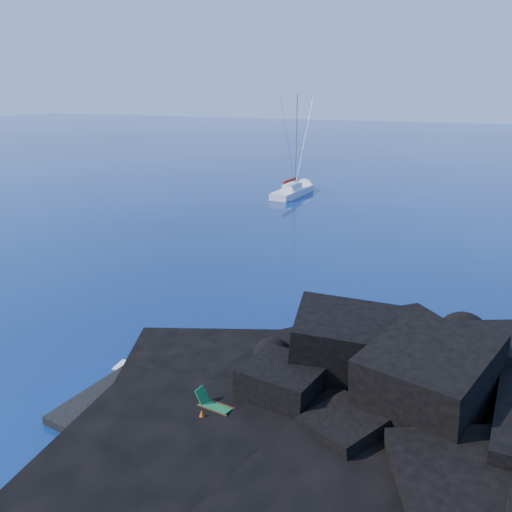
{
  "coord_description": "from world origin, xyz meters",
  "views": [
    {
      "loc": [
        14.07,
        -13.56,
        12.33
      ],
      "look_at": [
        1.61,
        14.68,
        2.0
      ],
      "focal_mm": 35.0,
      "sensor_mm": 36.0,
      "label": 1
    }
  ],
  "objects_px": {
    "sailboat": "(293,195)",
    "deck_chair": "(216,403)",
    "marker_cone": "(202,416)",
    "sunbather": "(181,394)"
  },
  "relations": [
    {
      "from": "marker_cone",
      "to": "sunbather",
      "type": "bearing_deg",
      "value": 146.6
    },
    {
      "from": "deck_chair",
      "to": "marker_cone",
      "type": "xyz_separation_m",
      "value": [
        -0.21,
        -0.7,
        -0.21
      ]
    },
    {
      "from": "deck_chair",
      "to": "sunbather",
      "type": "relative_size",
      "value": 0.82
    },
    {
      "from": "marker_cone",
      "to": "sailboat",
      "type": "bearing_deg",
      "value": 105.34
    },
    {
      "from": "sailboat",
      "to": "marker_cone",
      "type": "distance_m",
      "value": 45.11
    },
    {
      "from": "sailboat",
      "to": "deck_chair",
      "type": "distance_m",
      "value": 44.5
    },
    {
      "from": "deck_chair",
      "to": "marker_cone",
      "type": "height_order",
      "value": "deck_chair"
    },
    {
      "from": "sunbather",
      "to": "marker_cone",
      "type": "bearing_deg",
      "value": -30.62
    },
    {
      "from": "sunbather",
      "to": "marker_cone",
      "type": "height_order",
      "value": "marker_cone"
    },
    {
      "from": "sunbather",
      "to": "marker_cone",
      "type": "relative_size",
      "value": 3.09
    }
  ]
}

